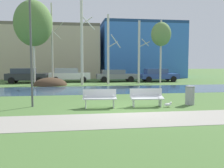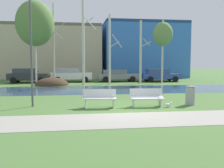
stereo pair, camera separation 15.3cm
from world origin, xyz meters
The scene contains 21 objects.
ground_plane centered at (0.00, 10.00, 0.00)m, with size 120.00×120.00×0.00m, color #476B33.
paved_path_strip centered at (0.00, -1.88, 0.01)m, with size 60.00×2.48×0.01m, color gray.
river_band centered at (0.00, 8.66, 0.00)m, with size 80.00×6.03×0.01m, color #33516B.
soil_mound centered at (-4.56, 13.09, 0.00)m, with size 3.12×2.72×1.50m, color #423021.
bench_left centered at (-1.14, 0.78, 0.47)m, with size 1.64×0.69×0.87m.
bench_right centered at (1.16, 0.78, 0.47)m, with size 1.64×0.69×0.87m.
trash_bin centered at (3.49, 0.97, 0.50)m, with size 0.49×0.49×0.96m.
seagull centered at (2.13, 0.44, 0.13)m, with size 0.43×0.16×0.26m.
streetlamp centered at (-4.35, 1.55, 4.09)m, with size 0.32×0.32×6.27m.
birch_far_left centered at (-6.00, 13.33, 5.74)m, with size 3.50×3.50×7.85m.
birch_left centered at (-4.39, 14.31, 4.00)m, with size 1.22×1.99×7.88m.
birch_center_left centered at (-1.55, 13.11, 4.18)m, with size 1.37×2.27×8.18m.
birch_center centered at (1.04, 13.60, 3.45)m, with size 1.34×2.17×6.82m.
birch_center_right centered at (4.28, 14.12, 3.24)m, with size 1.20×2.09×6.38m.
birch_right centered at (6.61, 14.24, 5.03)m, with size 2.05×2.05×6.51m.
parked_van_nearest_dark centered at (-7.34, 16.47, 0.81)m, with size 4.17×2.12×1.54m.
parked_sedan_second_white centered at (-2.89, 17.10, 0.81)m, with size 4.46×2.04×1.53m.
parked_hatch_third_grey centered at (2.29, 16.96, 0.72)m, with size 4.54×2.11×1.34m.
parked_wagon_fourth_blue centered at (7.05, 16.35, 0.76)m, with size 4.30×2.16×1.45m.
building_beige_block centered at (-7.86, 25.62, 3.63)m, with size 17.93×7.09×7.27m.
building_blue_store centered at (7.40, 26.26, 3.91)m, with size 11.47×9.59×7.83m.
Camera 1 is at (-2.32, -10.96, 2.14)m, focal length 40.22 mm.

